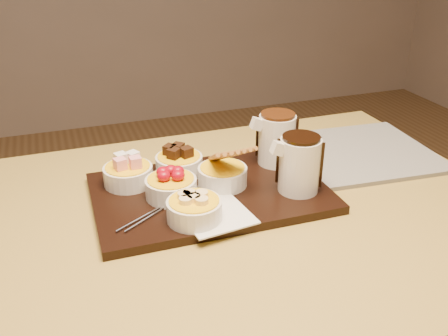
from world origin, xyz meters
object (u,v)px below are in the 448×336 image
object	(u,v)px
bowl_strawberries	(171,188)
dining_table	(210,257)
serving_board	(210,193)
pitcher_milk_chocolate	(277,140)
pitcher_dark_chocolate	(299,165)
newspaper	(351,154)

from	to	relation	value
bowl_strawberries	dining_table	bearing A→B (deg)	-46.29
dining_table	serving_board	world-z (taller)	serving_board
pitcher_milk_chocolate	pitcher_dark_chocolate	bearing A→B (deg)	-94.40
bowl_strawberries	newspaper	size ratio (longest dim) A/B	0.27
bowl_strawberries	newspaper	distance (m)	0.47
serving_board	pitcher_milk_chocolate	distance (m)	0.20
dining_table	pitcher_milk_chocolate	xyz separation A→B (m)	(0.20, 0.13, 0.17)
bowl_strawberries	pitcher_dark_chocolate	distance (m)	0.25
bowl_strawberries	pitcher_dark_chocolate	world-z (taller)	pitcher_dark_chocolate
pitcher_dark_chocolate	newspaper	bearing A→B (deg)	33.91
dining_table	serving_board	xyz separation A→B (m)	(0.02, 0.06, 0.11)
pitcher_dark_chocolate	dining_table	bearing A→B (deg)	-178.49
serving_board	pitcher_milk_chocolate	xyz separation A→B (m)	(0.18, 0.07, 0.06)
dining_table	bowl_strawberries	world-z (taller)	bowl_strawberries
pitcher_milk_chocolate	serving_board	bearing A→B (deg)	-158.20
pitcher_dark_chocolate	newspaper	distance (m)	0.26
serving_board	newspaper	xyz separation A→B (m)	(0.38, 0.08, -0.00)
dining_table	bowl_strawberries	bearing A→B (deg)	133.71
bowl_strawberries	pitcher_dark_chocolate	xyz separation A→B (m)	(0.24, -0.06, 0.04)
newspaper	pitcher_dark_chocolate	bearing A→B (deg)	-142.88
dining_table	newspaper	distance (m)	0.44
serving_board	pitcher_milk_chocolate	size ratio (longest dim) A/B	4.18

